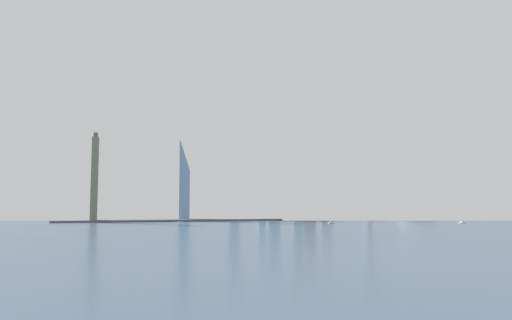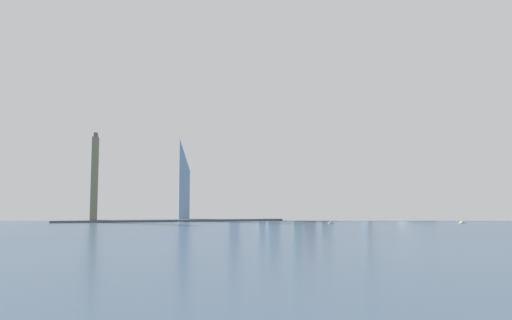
{
  "view_description": "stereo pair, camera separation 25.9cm",
  "coord_description": "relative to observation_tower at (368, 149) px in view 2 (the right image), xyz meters",
  "views": [
    {
      "loc": [
        -313.28,
        -469.3,
        35.97
      ],
      "look_at": [
        -44.86,
        488.99,
        124.51
      ],
      "focal_mm": 34.13,
      "sensor_mm": 36.0,
      "label": 1
    },
    {
      "loc": [
        -313.03,
        -469.37,
        35.97
      ],
      "look_at": [
        -44.86,
        488.99,
        124.51
      ],
      "focal_mm": 34.13,
      "sensor_mm": 36.0,
      "label": 2
    }
  ],
  "objects": [
    {
      "name": "ground_plane",
      "position": [
        -226.69,
        -518.09,
        -157.79
      ],
      "size": [
        6000.0,
        6000.0,
        0.0
      ],
      "primitive_type": "plane",
      "color": "#384F66"
    },
    {
      "name": "waterfront_pier",
      "position": [
        -226.69,
        2.8,
        -155.8
      ],
      "size": [
        870.19,
        70.43,
        3.97
      ],
      "primitive_type": "cube",
      "color": "#555A63",
      "rests_on": "ground"
    },
    {
      "name": "observation_tower",
      "position": [
        0.0,
        0.0,
        0.0
      ],
      "size": [
        42.09,
        42.09,
        330.49
      ],
      "color": "beige",
      "rests_on": "ground"
    },
    {
      "name": "stadium_dome",
      "position": [
        117.66,
        -4.08,
        -145.7
      ],
      "size": [
        91.98,
        91.98,
        46.62
      ],
      "color": "gray",
      "rests_on": "ground"
    },
    {
      "name": "skyscraper_0",
      "position": [
        -131.04,
        27.56,
        -105.7
      ],
      "size": [
        16.65,
        27.97,
        104.18
      ],
      "color": "gray",
      "rests_on": "ground"
    },
    {
      "name": "skyscraper_1",
      "position": [
        -88.17,
        36.38,
        -122.43
      ],
      "size": [
        18.13,
        26.88,
        70.71
      ],
      "color": "#9BA7B6",
      "rests_on": "ground"
    },
    {
      "name": "skyscraper_2",
      "position": [
        -198.8,
        87.68,
        -96.71
      ],
      "size": [
        27.06,
        23.0,
        122.15
      ],
      "color": "#84ADC3",
      "rests_on": "ground"
    },
    {
      "name": "skyscraper_3",
      "position": [
        -115.71,
        96.16,
        -132.35
      ],
      "size": [
        16.15,
        19.02,
        57.26
      ],
      "color": "#7C97AE",
      "rests_on": "ground"
    },
    {
      "name": "skyscraper_4",
      "position": [
        43.08,
        94.03,
        -99.21
      ],
      "size": [
        13.57,
        18.09,
        117.14
      ],
      "color": "#869EBC",
      "rests_on": "ground"
    },
    {
      "name": "skyscraper_5",
      "position": [
        -254.92,
        -8.14,
        -111.08
      ],
      "size": [
        14.43,
        22.87,
        93.42
      ],
      "color": "#A1ADBD",
      "rests_on": "ground"
    },
    {
      "name": "skyscraper_6",
      "position": [
        -143.62,
        74.21,
        -85.36
      ],
      "size": [
        21.46,
        13.51,
        149.21
      ],
      "color": "#8EBBB0",
      "rests_on": "ground"
    },
    {
      "name": "skyscraper_7",
      "position": [
        -291.3,
        92.33,
        -77.04
      ],
      "size": [
        22.79,
        20.01,
        164.64
      ],
      "color": "#95A6BC",
      "rests_on": "ground"
    },
    {
      "name": "skyscraper_8",
      "position": [
        -586.88,
        -13.18,
        -75.3
      ],
      "size": [
        12.16,
        27.74,
        170.35
      ],
      "color": "#707559",
      "rests_on": "ground"
    },
    {
      "name": "skyscraper_9",
      "position": [
        -412.62,
        21.24,
        -71.51
      ],
      "size": [
        21.69,
        21.91,
        176.32
      ],
      "color": "#7B9FC4",
      "rests_on": "ground"
    },
    {
      "name": "boat_0",
      "position": [
        55.22,
        -238.77,
        -156.53
      ],
      "size": [
        18.22,
        11.85,
        10.07
      ],
      "rotation": [
        0.0,
        0.0,
        0.39
      ],
      "color": "beige",
      "rests_on": "ground"
    },
    {
      "name": "boat_1",
      "position": [
        -430.82,
        -76.71,
        -156.11
      ],
      "size": [
        8.7,
        8.37,
        4.67
      ],
      "rotation": [
        0.0,
        0.0,
        2.4
      ],
      "color": "white",
      "rests_on": "ground"
    },
    {
      "name": "boat_2",
      "position": [
        -181.01,
        -193.71,
        -156.14
      ],
      "size": [
        13.85,
        10.4,
        4.44
      ],
      "rotation": [
        0.0,
        0.0,
        0.52
      ],
      "color": "beige",
      "rests_on": "ground"
    },
    {
      "name": "airplane",
      "position": [
        -160.87,
        20.53,
        -0.94
      ],
      "size": [
        23.86,
        22.82,
        7.36
      ],
      "rotation": [
        0.0,
        0.0,
        0.39
      ],
      "color": "silver"
    }
  ]
}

